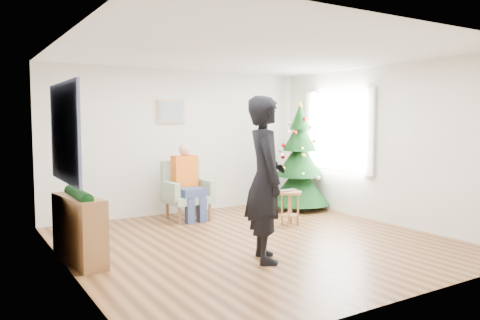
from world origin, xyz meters
TOP-DOWN VIEW (x-y plane):
  - floor at (0.00, 0.00)m, footprint 5.00×5.00m
  - ceiling at (0.00, 0.00)m, footprint 5.00×5.00m
  - wall_back at (0.00, 2.50)m, footprint 5.00×0.00m
  - wall_front at (0.00, -2.50)m, footprint 5.00×0.00m
  - wall_left at (-2.50, 0.00)m, footprint 0.00×5.00m
  - wall_right at (2.50, 0.00)m, footprint 0.00×5.00m
  - window_panel at (2.47, 1.00)m, footprint 0.04×1.30m
  - curtains at (2.44, 1.00)m, footprint 0.05×1.75m
  - christmas_tree at (2.04, 1.59)m, footprint 1.15×1.15m
  - stool at (1.04, 0.58)m, footprint 0.37×0.37m
  - laptop at (1.04, 0.58)m, footprint 0.33×0.23m
  - armchair at (-0.18, 1.89)m, footprint 0.78×0.71m
  - seated_person at (-0.18, 1.83)m, footprint 0.43×0.61m
  - standing_man at (-0.39, -0.78)m, footprint 0.71×0.85m
  - game_controller at (-0.18, -0.81)m, footprint 0.08×0.13m
  - console at (-2.33, 0.28)m, footprint 0.44×1.03m
  - garland at (-2.33, 0.28)m, footprint 0.14×0.90m
  - tapestry at (-2.46, 0.30)m, footprint 0.03×1.50m
  - framed_picture at (-0.20, 2.46)m, footprint 0.52×0.05m

SIDE VIEW (x-z plane):
  - floor at x=0.00m, z-range 0.00..0.00m
  - stool at x=1.04m, z-range 0.01..0.56m
  - armchair at x=-0.18m, z-range -0.13..0.87m
  - console at x=-2.33m, z-range 0.00..0.80m
  - laptop at x=1.04m, z-range 0.55..0.58m
  - seated_person at x=-0.18m, z-range 0.02..1.33m
  - garland at x=-2.33m, z-range 0.75..0.89m
  - christmas_tree at x=2.04m, z-range -0.10..1.97m
  - standing_man at x=-0.39m, z-range 0.00..1.98m
  - wall_back at x=0.00m, z-range -1.20..3.80m
  - wall_front at x=0.00m, z-range -1.20..3.80m
  - wall_left at x=-2.50m, z-range -1.20..3.80m
  - wall_right at x=2.50m, z-range -1.20..3.80m
  - game_controller at x=-0.18m, z-range 1.30..1.34m
  - window_panel at x=2.47m, z-range 0.80..2.20m
  - curtains at x=2.44m, z-range 0.75..2.25m
  - tapestry at x=-2.46m, z-range 0.98..2.12m
  - framed_picture at x=-0.20m, z-range 1.64..2.06m
  - ceiling at x=0.00m, z-range 2.60..2.60m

